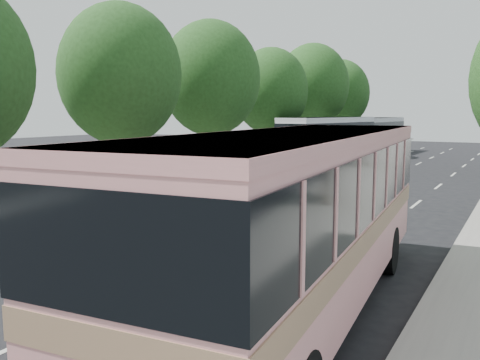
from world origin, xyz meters
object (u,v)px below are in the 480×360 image
Objects in this scene: pink_bus at (299,202)px; pink_taxi at (225,202)px; white_pickup at (328,165)px; tour_coach_front at (329,135)px; tour_coach_rear at (375,132)px.

pink_bus is 2.64× the size of pink_taxi.
white_pickup is 0.47× the size of tour_coach_front.
pink_bus is 40.27m from tour_coach_rear.
pink_bus reaches higher than tour_coach_rear.
pink_taxi is 0.37× the size of tour_coach_rear.
pink_taxi is (-5.50, 6.39, -1.45)m from pink_bus.
pink_taxi is 22.83m from tour_coach_front.
pink_bus reaches higher than white_pickup.
tour_coach_rear is at bearing 99.31° from pink_taxi.
tour_coach_front is at bearing 112.30° from white_pickup.
tour_coach_front is at bearing 103.96° from pink_taxi.
pink_taxi is at bearing -81.23° from tour_coach_rear.
pink_taxi is 33.07m from tour_coach_rear.
pink_bus is 20.74m from white_pickup.
tour_coach_front is (-3.24, 9.13, 1.30)m from white_pickup.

